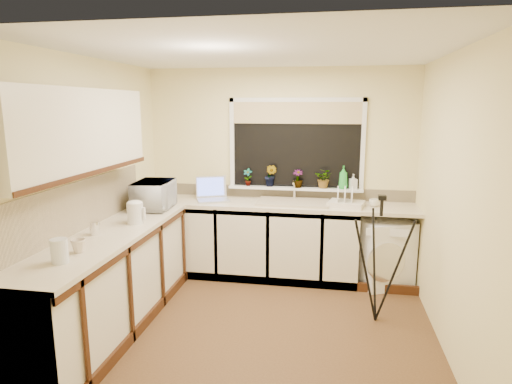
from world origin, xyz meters
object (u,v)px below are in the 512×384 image
object	(u,v)px
washing_machine	(383,252)
plant_d	(324,178)
tripod	(379,260)
dish_rack	(346,204)
soap_bottle_clear	(353,182)
plant_a	(248,177)
steel_jar	(95,228)
cup_left	(79,246)
plant_b	(271,176)
cup_back	(374,203)
plant_c	(298,179)
soap_bottle_green	(343,177)
laptop	(212,194)
microwave	(154,195)
kettle	(135,213)
glass_jug	(59,251)

from	to	relation	value
washing_machine	plant_d	bearing A→B (deg)	136.81
tripod	dish_rack	bearing A→B (deg)	129.14
plant_d	soap_bottle_clear	bearing A→B (deg)	0.05
tripod	plant_a	bearing A→B (deg)	163.21
steel_jar	soap_bottle_clear	xyz separation A→B (m)	(2.27, 1.77, 0.18)
cup_left	plant_d	bearing A→B (deg)	50.89
plant_b	cup_back	bearing A→B (deg)	-10.49
plant_c	washing_machine	bearing A→B (deg)	-12.56
steel_jar	plant_d	xyz separation A→B (m)	(1.94, 1.77, 0.21)
tripod	plant_b	xyz separation A→B (m)	(-1.18, 1.15, 0.57)
tripod	soap_bottle_green	size ratio (longest dim) A/B	4.51
tripod	washing_machine	bearing A→B (deg)	102.05
tripod	soap_bottle_clear	world-z (taller)	soap_bottle_clear
plant_b	plant_c	distance (m)	0.33
plant_a	cup_left	size ratio (longest dim) A/B	1.89
laptop	microwave	distance (m)	0.75
plant_a	cup_back	world-z (taller)	plant_a
tripod	soap_bottle_green	xyz separation A→B (m)	(-0.32, 1.16, 0.58)
dish_rack	soap_bottle_clear	xyz separation A→B (m)	(0.08, 0.27, 0.21)
microwave	cup_left	bearing A→B (deg)	175.29
laptop	microwave	bearing A→B (deg)	-156.30
kettle	microwave	bearing A→B (deg)	96.37
soap_bottle_clear	cup_left	bearing A→B (deg)	-133.95
dish_rack	microwave	distance (m)	2.13
cup_left	dish_rack	bearing A→B (deg)	43.37
microwave	plant_d	xyz separation A→B (m)	(1.82, 0.74, 0.12)
steel_jar	cup_back	bearing A→B (deg)	31.69
plant_b	dish_rack	bearing A→B (deg)	-16.51
washing_machine	kettle	bearing A→B (deg)	-179.06
plant_b	steel_jar	bearing A→B (deg)	-126.38
steel_jar	microwave	world-z (taller)	microwave
glass_jug	plant_d	distance (m)	3.06
laptop	soap_bottle_clear	bearing A→B (deg)	-16.74
kettle	tripod	distance (m)	2.34
plant_b	washing_machine	bearing A→B (deg)	-10.13
cup_back	kettle	bearing A→B (deg)	-154.00
plant_a	soap_bottle_clear	bearing A→B (deg)	0.97
glass_jug	cup_back	size ratio (longest dim) A/B	1.61
plant_a	plant_c	bearing A→B (deg)	-0.22
microwave	soap_bottle_green	bearing A→B (deg)	-75.30
soap_bottle_green	cup_back	distance (m)	0.48
tripod	cup_left	world-z (taller)	tripod
plant_d	cup_back	distance (m)	0.65
plant_c	cup_back	world-z (taller)	plant_c
laptop	microwave	xyz separation A→B (m)	(-0.50, -0.54, 0.08)
soap_bottle_green	cup_left	xyz separation A→B (m)	(-2.03, -2.22, -0.23)
plant_b	soap_bottle_clear	xyz separation A→B (m)	(0.97, 0.01, -0.04)
plant_b	plant_d	size ratio (longest dim) A/B	1.14
plant_d	plant_c	bearing A→B (deg)	-175.71
kettle	glass_jug	bearing A→B (deg)	-93.34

